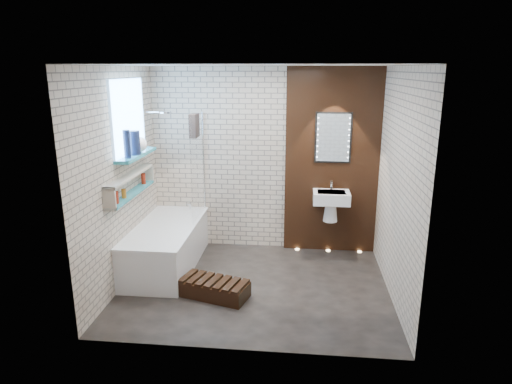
# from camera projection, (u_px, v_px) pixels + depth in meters

# --- Properties ---
(ground) EXTENTS (3.20, 3.20, 0.00)m
(ground) POSITION_uv_depth(u_px,v_px,m) (255.00, 286.00, 5.49)
(ground) COLOR black
(ground) RESTS_ON ground
(room_shell) EXTENTS (3.24, 3.20, 2.60)m
(room_shell) POSITION_uv_depth(u_px,v_px,m) (255.00, 183.00, 5.15)
(room_shell) COLOR #BAA894
(room_shell) RESTS_ON ground
(walnut_panel) EXTENTS (1.30, 0.06, 2.60)m
(walnut_panel) POSITION_uv_depth(u_px,v_px,m) (332.00, 162.00, 6.27)
(walnut_panel) COLOR black
(walnut_panel) RESTS_ON ground
(clerestory_window) EXTENTS (0.18, 1.00, 0.94)m
(clerestory_window) POSITION_uv_depth(u_px,v_px,m) (130.00, 125.00, 5.48)
(clerestory_window) COLOR #7FADE0
(clerestory_window) RESTS_ON room_shell
(display_niche) EXTENTS (0.14, 1.30, 0.26)m
(display_niche) POSITION_uv_depth(u_px,v_px,m) (131.00, 185.00, 5.47)
(display_niche) COLOR teal
(display_niche) RESTS_ON room_shell
(bathtub) EXTENTS (0.79, 1.74, 0.70)m
(bathtub) POSITION_uv_depth(u_px,v_px,m) (167.00, 246.00, 5.97)
(bathtub) COLOR white
(bathtub) RESTS_ON ground
(bath_screen) EXTENTS (0.01, 0.78, 1.40)m
(bath_screen) POSITION_uv_depth(u_px,v_px,m) (198.00, 167.00, 6.09)
(bath_screen) COLOR white
(bath_screen) RESTS_ON bathtub
(towel) EXTENTS (0.09, 0.23, 0.30)m
(towel) POSITION_uv_depth(u_px,v_px,m) (194.00, 126.00, 5.82)
(towel) COLOR black
(towel) RESTS_ON bath_screen
(shower_head) EXTENTS (0.18, 0.18, 0.02)m
(shower_head) POSITION_uv_depth(u_px,v_px,m) (165.00, 112.00, 6.00)
(shower_head) COLOR silver
(shower_head) RESTS_ON room_shell
(washbasin) EXTENTS (0.50, 0.36, 0.58)m
(washbasin) POSITION_uv_depth(u_px,v_px,m) (331.00, 201.00, 6.22)
(washbasin) COLOR white
(washbasin) RESTS_ON walnut_panel
(led_mirror) EXTENTS (0.50, 0.02, 0.70)m
(led_mirror) POSITION_uv_depth(u_px,v_px,m) (333.00, 138.00, 6.14)
(led_mirror) COLOR black
(led_mirror) RESTS_ON walnut_panel
(walnut_step) EXTENTS (0.87, 0.57, 0.18)m
(walnut_step) POSITION_uv_depth(u_px,v_px,m) (214.00, 289.00, 5.22)
(walnut_step) COLOR black
(walnut_step) RESTS_ON ground
(niche_bottles) EXTENTS (0.06, 0.96, 0.14)m
(niche_bottles) POSITION_uv_depth(u_px,v_px,m) (128.00, 189.00, 5.38)
(niche_bottles) COLOR maroon
(niche_bottles) RESTS_ON display_niche
(sill_vases) EXTENTS (0.19, 0.53, 0.33)m
(sill_vases) POSITION_uv_depth(u_px,v_px,m) (136.00, 144.00, 5.50)
(sill_vases) COLOR #141C37
(sill_vases) RESTS_ON clerestory_window
(floor_uplights) EXTENTS (0.96, 0.06, 0.01)m
(floor_uplights) POSITION_uv_depth(u_px,v_px,m) (328.00, 250.00, 6.55)
(floor_uplights) COLOR #FFD899
(floor_uplights) RESTS_ON ground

